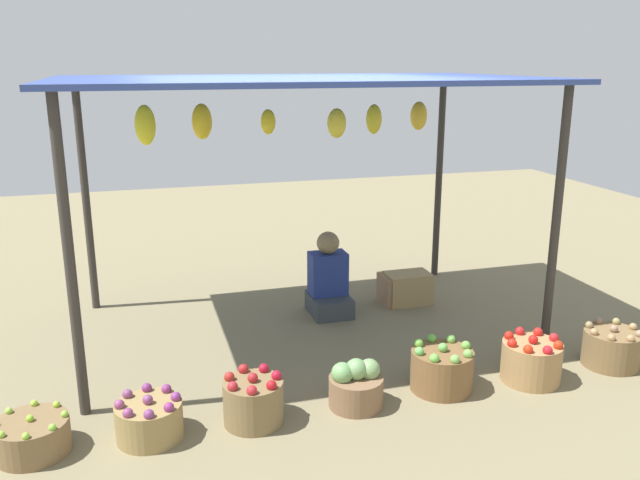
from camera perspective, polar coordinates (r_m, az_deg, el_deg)
ground_plane at (r=5.89m, az=-1.54°, el=-7.54°), size 14.00×14.00×0.00m
market_stall_structure at (r=5.44m, az=-1.87°, el=12.40°), size 3.86×2.33×2.16m
vendor_person at (r=6.09m, az=0.75°, el=-3.72°), size 0.36×0.44×0.78m
basket_limes at (r=4.47m, az=-23.75°, el=-15.36°), size 0.44×0.44×0.25m
basket_purple_onions at (r=4.38m, az=-14.64°, el=-14.86°), size 0.42×0.42×0.29m
basket_red_apples at (r=4.41m, az=-5.82°, el=-13.73°), size 0.39×0.39×0.35m
basket_cabbages at (r=4.58m, az=3.12°, el=-12.59°), size 0.37×0.37×0.35m
basket_green_apples at (r=4.87m, az=10.55°, el=-10.97°), size 0.45×0.45×0.35m
basket_red_tomatoes at (r=5.15m, az=17.91°, el=-9.95°), size 0.43×0.43×0.36m
basket_potatoes at (r=5.61m, az=24.03°, el=-8.54°), size 0.43×0.43×0.33m
wooden_crate_near_vendor at (r=6.47m, az=7.23°, el=-4.17°), size 0.44×0.32×0.28m
wooden_crate_stacked_rear at (r=6.45m, az=7.64°, el=-4.15°), size 0.43×0.29×0.30m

